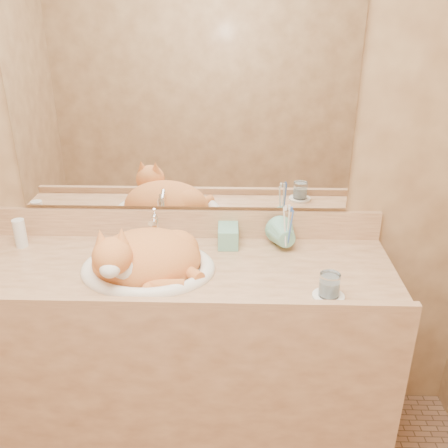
{
  "coord_description": "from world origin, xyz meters",
  "views": [
    {
      "loc": [
        0.22,
        -0.88,
        1.77
      ],
      "look_at": [
        0.17,
        0.7,
        1.04
      ],
      "focal_mm": 40.0,
      "sensor_mm": 36.0,
      "label": 1
    }
  ],
  "objects_px": {
    "vanity_counter": "(182,359)",
    "sink_basin": "(147,252)",
    "toothbrush_cup": "(287,241)",
    "cat": "(143,256)",
    "soap_dispenser": "(228,231)",
    "water_glass": "(329,285)"
  },
  "relations": [
    {
      "from": "vanity_counter",
      "to": "sink_basin",
      "type": "distance_m",
      "value": 0.51
    },
    {
      "from": "toothbrush_cup",
      "to": "sink_basin",
      "type": "bearing_deg",
      "value": -164.56
    },
    {
      "from": "cat",
      "to": "soap_dispenser",
      "type": "xyz_separation_m",
      "value": [
        0.3,
        0.16,
        0.03
      ]
    },
    {
      "from": "sink_basin",
      "to": "soap_dispenser",
      "type": "xyz_separation_m",
      "value": [
        0.29,
        0.15,
        0.01
      ]
    },
    {
      "from": "sink_basin",
      "to": "soap_dispenser",
      "type": "relative_size",
      "value": 2.67
    },
    {
      "from": "sink_basin",
      "to": "water_glass",
      "type": "xyz_separation_m",
      "value": [
        0.63,
        -0.17,
        -0.02
      ]
    },
    {
      "from": "vanity_counter",
      "to": "soap_dispenser",
      "type": "relative_size",
      "value": 8.92
    },
    {
      "from": "cat",
      "to": "soap_dispenser",
      "type": "distance_m",
      "value": 0.35
    },
    {
      "from": "toothbrush_cup",
      "to": "water_glass",
      "type": "distance_m",
      "value": 0.33
    },
    {
      "from": "toothbrush_cup",
      "to": "soap_dispenser",
      "type": "bearing_deg",
      "value": 178.0
    },
    {
      "from": "vanity_counter",
      "to": "soap_dispenser",
      "type": "height_order",
      "value": "soap_dispenser"
    },
    {
      "from": "cat",
      "to": "water_glass",
      "type": "distance_m",
      "value": 0.66
    },
    {
      "from": "sink_basin",
      "to": "cat",
      "type": "relative_size",
      "value": 1.2
    },
    {
      "from": "water_glass",
      "to": "cat",
      "type": "bearing_deg",
      "value": 166.56
    },
    {
      "from": "vanity_counter",
      "to": "soap_dispenser",
      "type": "xyz_separation_m",
      "value": [
        0.18,
        0.13,
        0.51
      ]
    },
    {
      "from": "water_glass",
      "to": "soap_dispenser",
      "type": "bearing_deg",
      "value": 137.0
    },
    {
      "from": "cat",
      "to": "water_glass",
      "type": "relative_size",
      "value": 5.0
    },
    {
      "from": "soap_dispenser",
      "to": "water_glass",
      "type": "height_order",
      "value": "soap_dispenser"
    },
    {
      "from": "soap_dispenser",
      "to": "toothbrush_cup",
      "type": "bearing_deg",
      "value": -3.32
    },
    {
      "from": "vanity_counter",
      "to": "sink_basin",
      "type": "relative_size",
      "value": 3.34
    },
    {
      "from": "cat",
      "to": "water_glass",
      "type": "xyz_separation_m",
      "value": [
        0.64,
        -0.15,
        -0.01
      ]
    },
    {
      "from": "toothbrush_cup",
      "to": "water_glass",
      "type": "bearing_deg",
      "value": -69.93
    }
  ]
}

